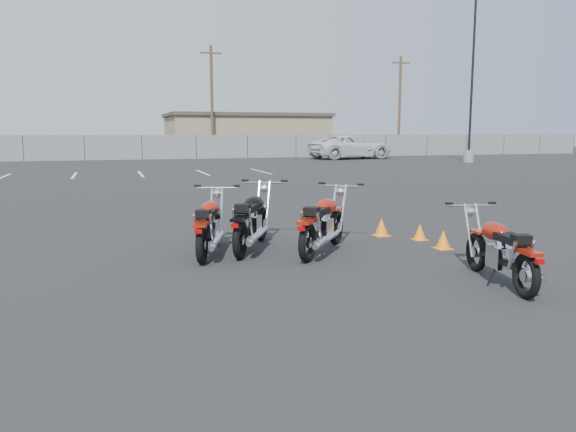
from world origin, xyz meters
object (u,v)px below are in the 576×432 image
object	(u,v)px
motorcycle_rear_red	(501,251)
white_van	(351,140)
motorcycle_third_red	(323,224)
motorcycle_front_red	(210,225)
motorcycle_second_black	(252,220)

from	to	relation	value
motorcycle_rear_red	white_van	distance (m)	35.58
motorcycle_rear_red	motorcycle_third_red	bearing A→B (deg)	120.89
motorcycle_front_red	motorcycle_second_black	bearing A→B (deg)	10.12
motorcycle_front_red	motorcycle_second_black	world-z (taller)	motorcycle_second_black
motorcycle_front_red	motorcycle_rear_red	size ratio (longest dim) A/B	1.07
motorcycle_second_black	motorcycle_rear_red	xyz separation A→B (m)	(2.57, -3.14, -0.06)
motorcycle_second_black	motorcycle_rear_red	distance (m)	4.06
motorcycle_front_red	motorcycle_third_red	world-z (taller)	motorcycle_third_red
motorcycle_second_black	motorcycle_front_red	bearing A→B (deg)	-169.88
motorcycle_third_red	white_van	bearing A→B (deg)	64.97
motorcycle_third_red	white_van	distance (m)	33.85
motorcycle_front_red	motorcycle_third_red	size ratio (longest dim) A/B	1.08
motorcycle_rear_red	white_van	size ratio (longest dim) A/B	0.27
motorcycle_third_red	white_van	world-z (taller)	white_van
motorcycle_second_black	white_van	size ratio (longest dim) A/B	0.30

